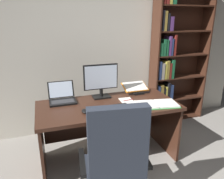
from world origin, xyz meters
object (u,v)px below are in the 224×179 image
object	(u,v)px
bookshelf	(173,59)
monitor	(101,81)
pen	(128,100)
office_chair	(115,169)
reading_stand_with_book	(135,88)
open_binder	(156,104)
notepad	(127,101)
laptop	(62,98)
desk	(106,117)
keyboard	(111,108)
computer_mouse	(85,111)

from	to	relation	value
bookshelf	monitor	distance (m)	1.48
pen	office_chair	bearing A→B (deg)	-119.07
pen	reading_stand_with_book	bearing A→B (deg)	52.70
bookshelf	reading_stand_with_book	bearing A→B (deg)	-152.65
office_chair	pen	size ratio (longest dim) A/B	7.86
open_binder	monitor	bearing A→B (deg)	149.61
monitor	notepad	bearing A→B (deg)	-42.35
bookshelf	laptop	bearing A→B (deg)	-164.84
reading_stand_with_book	desk	bearing A→B (deg)	-154.04
keyboard	desk	bearing A→B (deg)	86.69
office_chair	notepad	distance (m)	0.96
keyboard	computer_mouse	xyz separation A→B (m)	(-0.30, 0.00, 0.01)
office_chair	keyboard	bearing A→B (deg)	82.77
notepad	open_binder	bearing A→B (deg)	-38.48
desk	computer_mouse	bearing A→B (deg)	-143.40
desk	keyboard	bearing A→B (deg)	-93.31
pen	open_binder	bearing A→B (deg)	-40.54
bookshelf	desk	bearing A→B (deg)	-153.15
desk	pen	xyz separation A→B (m)	(0.27, -0.06, 0.22)
laptop	keyboard	size ratio (longest dim) A/B	0.75
notepad	pen	distance (m)	0.02
laptop	pen	xyz separation A→B (m)	(0.77, -0.24, -0.04)
keyboard	computer_mouse	size ratio (longest dim) A/B	4.04
keyboard	office_chair	bearing A→B (deg)	-104.92
notepad	pen	xyz separation A→B (m)	(0.02, 0.00, 0.01)
pen	bookshelf	bearing A→B (deg)	34.33
laptop	notepad	size ratio (longest dim) A/B	1.50
open_binder	pen	size ratio (longest dim) A/B	3.86
office_chair	reading_stand_with_book	size ratio (longest dim) A/B	3.26
bookshelf	computer_mouse	size ratio (longest dim) A/B	22.03
notepad	laptop	bearing A→B (deg)	162.14
monitor	laptop	size ratio (longest dim) A/B	1.40
pen	monitor	bearing A→B (deg)	139.74
keyboard	pen	distance (m)	0.33
bookshelf	office_chair	bearing A→B (deg)	-134.78
office_chair	pen	bearing A→B (deg)	68.63
keyboard	computer_mouse	distance (m)	0.30
desk	notepad	distance (m)	0.33
notepad	keyboard	bearing A→B (deg)	-146.32
office_chair	reading_stand_with_book	xyz separation A→B (m)	(0.68, 1.11, 0.34)
notepad	bookshelf	bearing A→B (deg)	33.85
desk	monitor	xyz separation A→B (m)	(-0.01, 0.18, 0.42)
monitor	laptop	xyz separation A→B (m)	(-0.49, 0.00, -0.17)
monitor	computer_mouse	bearing A→B (deg)	-126.03
monitor	computer_mouse	distance (m)	0.55
keyboard	reading_stand_with_book	distance (m)	0.70
reading_stand_with_book	notepad	bearing A→B (deg)	-129.64
pen	computer_mouse	bearing A→B (deg)	-163.32
reading_stand_with_book	pen	world-z (taller)	reading_stand_with_book
laptop	notepad	world-z (taller)	laptop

